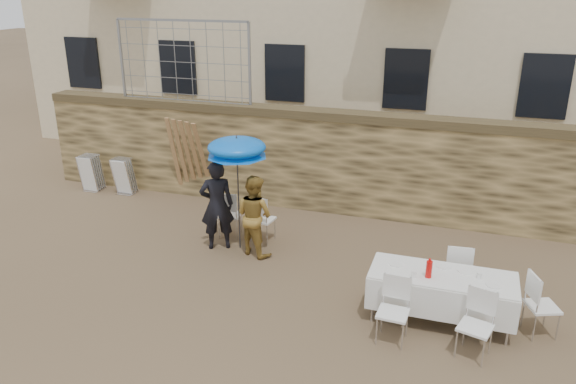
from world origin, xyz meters
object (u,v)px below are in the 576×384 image
(umbrella, at_px, (237,151))
(chair_stack_left, at_px, (95,170))
(soda_bottle, at_px, (429,269))
(couple_chair_right, at_px, (263,218))
(banquet_table, at_px, (443,277))
(man_suit, at_px, (217,205))
(woman_dress, at_px, (254,215))
(table_chair_back, at_px, (458,270))
(couple_chair_left, at_px, (230,214))
(table_chair_side, at_px, (543,305))
(table_chair_front_right, at_px, (476,326))
(table_chair_front_left, at_px, (393,312))
(chair_stack_right, at_px, (127,174))

(umbrella, bearing_deg, chair_stack_left, 157.22)
(umbrella, bearing_deg, soda_bottle, -22.22)
(couple_chair_right, bearing_deg, banquet_table, 160.19)
(man_suit, distance_m, soda_bottle, 4.23)
(woman_dress, bearing_deg, table_chair_back, -164.32)
(couple_chair_left, relative_size, soda_bottle, 3.69)
(woman_dress, bearing_deg, umbrella, 6.31)
(couple_chair_right, height_order, table_chair_side, same)
(couple_chair_left, height_order, chair_stack_left, couple_chair_left)
(woman_dress, height_order, table_chair_front_right, woman_dress)
(banquet_table, distance_m, table_chair_front_right, 0.94)
(table_chair_side, bearing_deg, table_chair_front_left, 91.46)
(man_suit, bearing_deg, banquet_table, 135.56)
(man_suit, xyz_separation_m, couple_chair_left, (0.00, 0.55, -0.39))
(man_suit, distance_m, couple_chair_left, 0.67)
(man_suit, xyz_separation_m, woman_dress, (0.75, 0.00, -0.11))
(couple_chair_right, distance_m, banquet_table, 3.93)
(couple_chair_right, bearing_deg, table_chair_front_left, 146.03)
(couple_chair_right, xyz_separation_m, table_chair_front_left, (2.90, -2.52, 0.00))
(woman_dress, distance_m, table_chair_front_left, 3.48)
(banquet_table, xyz_separation_m, soda_bottle, (-0.20, -0.15, 0.17))
(umbrella, relative_size, banquet_table, 0.98)
(couple_chair_right, bearing_deg, man_suit, 45.18)
(soda_bottle, bearing_deg, table_chair_back, 67.17)
(woman_dress, xyz_separation_m, soda_bottle, (3.25, -1.37, 0.14))
(banquet_table, relative_size, table_chair_side, 2.19)
(table_chair_back, xyz_separation_m, chair_stack_left, (-8.65, 2.47, -0.02))
(couple_chair_right, bearing_deg, chair_stack_right, -13.35)
(woman_dress, xyz_separation_m, banquet_table, (3.45, -1.22, -0.03))
(woman_dress, distance_m, couple_chair_left, 0.97)
(banquet_table, bearing_deg, table_chair_side, 4.09)
(chair_stack_right, bearing_deg, umbrella, -27.51)
(table_chair_front_left, xyz_separation_m, table_chair_back, (0.80, 1.55, 0.00))
(umbrella, distance_m, chair_stack_left, 5.26)
(man_suit, xyz_separation_m, table_chair_front_right, (4.70, -1.97, -0.39))
(couple_chair_right, bearing_deg, woman_dress, 102.21)
(table_chair_side, bearing_deg, table_chair_back, 38.18)
(couple_chair_left, xyz_separation_m, table_chair_back, (4.40, -0.97, 0.00))
(table_chair_front_right, relative_size, chair_stack_right, 1.04)
(couple_chair_left, distance_m, table_chair_side, 5.84)
(table_chair_side, bearing_deg, couple_chair_left, 51.82)
(table_chair_front_left, relative_size, table_chair_front_right, 1.00)
(banquet_table, bearing_deg, table_chair_front_right, -56.31)
(couple_chair_right, height_order, table_chair_front_right, same)
(umbrella, height_order, banquet_table, umbrella)
(umbrella, height_order, chair_stack_left, umbrella)
(man_suit, height_order, table_chair_back, man_suit)
(table_chair_front_left, relative_size, table_chair_back, 1.00)
(couple_chair_right, height_order, soda_bottle, soda_bottle)
(chair_stack_right, bearing_deg, couple_chair_right, -20.36)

